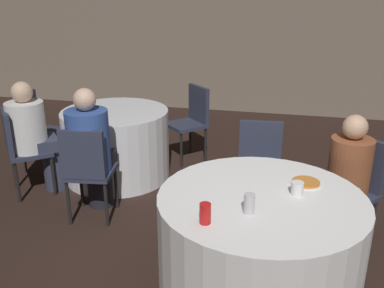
{
  "coord_description": "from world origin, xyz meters",
  "views": [
    {
      "loc": [
        0.12,
        -2.38,
        2.03
      ],
      "look_at": [
        -0.57,
        0.66,
        0.86
      ],
      "focal_mm": 40.0,
      "sensor_mm": 36.0,
      "label": 1
    }
  ],
  "objects": [
    {
      "name": "soda_can_silver",
      "position": [
        -0.04,
        -0.14,
        0.82
      ],
      "size": [
        0.07,
        0.07,
        0.12
      ],
      "color": "silver",
      "rests_on": "table_near"
    },
    {
      "name": "chair_far_northeast",
      "position": [
        -0.96,
        2.42,
        0.54
      ],
      "size": [
        0.57,
        0.57,
        0.9
      ],
      "rotation": [
        0.0,
        0.0,
        -3.93
      ],
      "color": "#2D3347",
      "rests_on": "ground_plane"
    },
    {
      "name": "pizza_plate_near",
      "position": [
        0.3,
        0.34,
        0.77
      ],
      "size": [
        0.22,
        0.22,
        0.02
      ],
      "color": "white",
      "rests_on": "table_near"
    },
    {
      "name": "table_far",
      "position": [
        -1.66,
        1.73,
        0.38
      ],
      "size": [
        1.15,
        1.15,
        0.76
      ],
      "color": "silver",
      "rests_on": "ground_plane"
    },
    {
      "name": "chair_far_southwest",
      "position": [
        -2.42,
        1.1,
        0.54
      ],
      "size": [
        0.56,
        0.56,
        0.9
      ],
      "rotation": [
        0.0,
        0.0,
        -0.89
      ],
      "color": "#2D3347",
      "rests_on": "ground_plane"
    },
    {
      "name": "soda_can_red",
      "position": [
        -0.27,
        -0.31,
        0.82
      ],
      "size": [
        0.07,
        0.07,
        0.12
      ],
      "color": "red",
      "rests_on": "table_near"
    },
    {
      "name": "chair_far_south",
      "position": [
        -1.53,
        0.75,
        0.54
      ],
      "size": [
        0.45,
        0.45,
        0.9
      ],
      "rotation": [
        0.0,
        0.0,
        0.13
      ],
      "color": "#2D3347",
      "rests_on": "ground_plane"
    },
    {
      "name": "person_floral_shirt",
      "position": [
        0.6,
        0.8,
        0.56
      ],
      "size": [
        0.45,
        0.47,
        1.12
      ],
      "rotation": [
        0.0,
        0.0,
        -3.82
      ],
      "color": "#282828",
      "rests_on": "ground_plane"
    },
    {
      "name": "chair_far_west",
      "position": [
        -2.64,
        1.74,
        0.54
      ],
      "size": [
        0.41,
        0.4,
        0.9
      ],
      "rotation": [
        0.0,
        0.0,
        -1.58
      ],
      "color": "#2D3347",
      "rests_on": "ground_plane"
    },
    {
      "name": "person_blue_shirt",
      "position": [
        -1.55,
        0.9,
        0.63
      ],
      "size": [
        0.4,
        0.52,
        1.21
      ],
      "rotation": [
        0.0,
        0.0,
        0.13
      ],
      "color": "black",
      "rests_on": "ground_plane"
    },
    {
      "name": "cup_near",
      "position": [
        0.24,
        0.17,
        0.8
      ],
      "size": [
        0.08,
        0.08,
        0.09
      ],
      "color": "white",
      "rests_on": "table_near"
    },
    {
      "name": "chair_near_north",
      "position": [
        -0.07,
        1.17,
        0.54
      ],
      "size": [
        0.43,
        0.43,
        0.9
      ],
      "rotation": [
        0.0,
        0.0,
        -3.06
      ],
      "color": "#2D3347",
      "rests_on": "ground_plane"
    },
    {
      "name": "person_white_shirt",
      "position": [
        -2.3,
        1.2,
        0.6
      ],
      "size": [
        0.5,
        0.49,
        1.16
      ],
      "rotation": [
        0.0,
        0.0,
        -0.89
      ],
      "color": "#33384C",
      "rests_on": "ground_plane"
    },
    {
      "name": "wall_back",
      "position": [
        0.0,
        4.65,
        1.4
      ],
      "size": [
        16.0,
        0.06,
        2.8
      ],
      "color": "#7A6B5B",
      "rests_on": "ground_plane"
    },
    {
      "name": "table_near",
      "position": [
        0.02,
        0.09,
        0.38
      ],
      "size": [
        1.34,
        1.34,
        0.76
      ],
      "color": "white",
      "rests_on": "ground_plane"
    },
    {
      "name": "chair_near_northeast",
      "position": [
        0.7,
        0.93,
        0.54
      ],
      "size": [
        0.56,
        0.56,
        0.9
      ],
      "rotation": [
        0.0,
        0.0,
        -3.82
      ],
      "color": "#2D3347",
      "rests_on": "ground_plane"
    }
  ]
}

